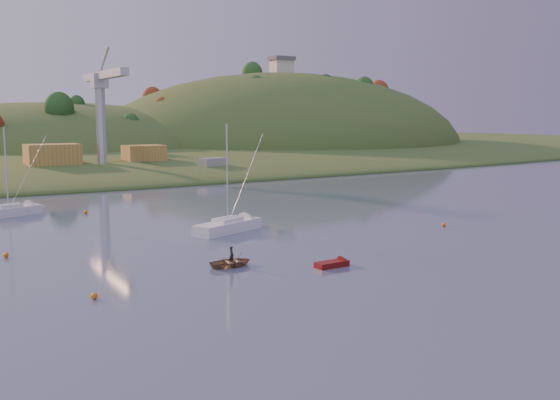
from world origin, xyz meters
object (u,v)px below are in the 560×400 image
canoe (232,262)px  red_tender (338,263)px  sailboat_near (228,225)px  sailboat_far (9,210)px

canoe → red_tender: size_ratio=1.05×
sailboat_near → red_tender: size_ratio=3.37×
sailboat_far → sailboat_near: bearing=-73.9°
sailboat_far → canoe: size_ratio=3.04×
sailboat_far → canoe: (12.67, -40.74, -0.36)m
canoe → red_tender: red_tender is taller
sailboat_far → canoe: sailboat_far is taller
sailboat_near → canoe: bearing=-136.5°
red_tender → sailboat_far: bearing=112.5°
sailboat_near → canoe: sailboat_near is taller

